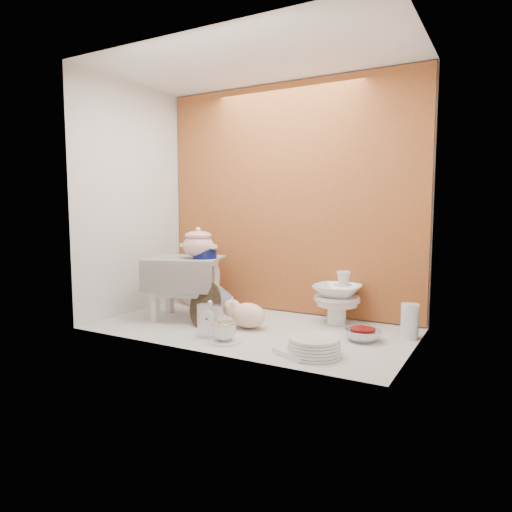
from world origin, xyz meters
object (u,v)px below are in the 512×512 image
Objects in this scene: crystal_bowl at (363,335)px; plush_pig at (248,315)px; step_stool at (185,288)px; dinner_plate_stack at (314,346)px; floral_platter at (198,280)px; soup_tureen at (198,243)px; porcelain_tower at (337,297)px; blue_white_vase at (216,295)px; gold_rim_teacup at (224,331)px; mantel_clock at (210,319)px.

plush_pig is at bearing -172.56° from crystal_bowl.
step_stool reaches higher than dinner_plate_stack.
floral_platter reaches higher than crystal_bowl.
soup_tureen is 1.21× the size of crystal_bowl.
floral_platter is 1.03m from porcelain_tower.
blue_white_vase is 0.85× the size of dinner_plate_stack.
blue_white_vase reaches higher than gold_rim_teacup.
soup_tureen reaches higher than gold_rim_teacup.
crystal_bowl is 0.38m from porcelain_tower.
soup_tureen is 1.05× the size of blue_white_vase.
blue_white_vase is at bearing 55.73° from step_stool.
porcelain_tower reaches higher than plush_pig.
soup_tureen is 0.55m from plush_pig.
mantel_clock is 0.27m from plush_pig.
dinner_plate_stack is at bearing -3.76° from mantel_clock.
porcelain_tower is (0.50, 0.61, 0.06)m from mantel_clock.
floral_platter is 0.82m from mantel_clock.
mantel_clock is at bearing -128.97° from porcelain_tower.
floral_platter is 1.97× the size of crystal_bowl.
blue_white_vase reaches higher than plush_pig.
plush_pig is (0.41, -0.28, -0.03)m from blue_white_vase.
crystal_bowl is at bearing 22.30° from mantel_clock.
porcelain_tower is at bearing 99.52° from dinner_plate_stack.
crystal_bowl is (0.13, 0.35, -0.01)m from dinner_plate_stack.
porcelain_tower is at bearing 59.66° from gold_rim_teacup.
mantel_clock is (0.39, -0.29, -0.09)m from step_stool.
blue_white_vase reaches higher than crystal_bowl.
crystal_bowl is at bearing 16.08° from plush_pig.
floral_platter is at bearing 150.84° from dinner_plate_stack.
step_stool reaches higher than crystal_bowl.
crystal_bowl is (0.65, 0.08, -0.05)m from plush_pig.
crystal_bowl is (1.12, 0.05, -0.16)m from step_stool.
step_stool is 0.27m from blue_white_vase.
soup_tureen reaches higher than porcelain_tower.
plush_pig is at bearing -139.10° from porcelain_tower.
step_stool is 0.49m from plush_pig.
step_stool reaches higher than gold_rim_teacup.
plush_pig is at bearing 152.39° from dinner_plate_stack.
plush_pig reaches higher than gold_rim_teacup.
crystal_bowl is at bearing -10.38° from blue_white_vase.
blue_white_vase reaches higher than dinner_plate_stack.
gold_rim_teacup is at bearing -52.87° from step_stool.
floral_platter is 3.10× the size of gold_rim_teacup.
mantel_clock is (0.53, -0.62, -0.09)m from floral_platter.
dinner_plate_stack is at bearing -30.59° from blue_white_vase.
step_stool reaches higher than porcelain_tower.
porcelain_tower reaches higher than mantel_clock.
floral_platter is at bearing 179.52° from porcelain_tower.
step_stool is 0.31m from soup_tureen.
floral_platter is 0.73m from plush_pig.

